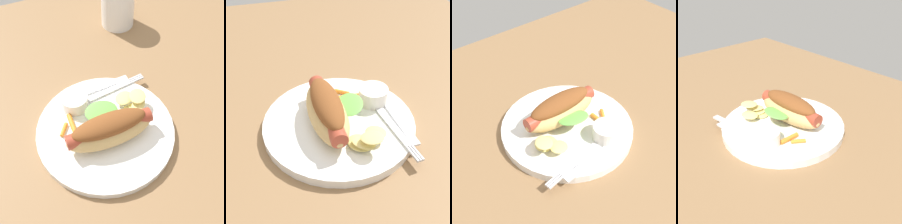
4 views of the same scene
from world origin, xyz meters
TOP-DOWN VIEW (x-y plane):
  - ground_plane at (0.00, 0.00)cm, footprint 120.00×90.00cm
  - plate at (-0.16, -2.49)cm, footprint 25.54×25.54cm
  - hot_dog at (-0.14, -4.45)cm, footprint 16.05×9.65cm
  - sauce_ramekin at (-3.47, 4.75)cm, footprint 5.23×5.23cm
  - fork at (3.31, 5.54)cm, footprint 16.74×3.57cm
  - knife at (1.80, 7.14)cm, footprint 14.11×2.24cm
  - chips_pile at (6.66, -0.00)cm, footprint 6.45×7.46cm
  - carrot_garnish at (-5.98, 0.49)cm, footprint 3.37×4.16cm

SIDE VIEW (x-z plane):
  - ground_plane at x=0.00cm, z-range -1.80..0.00cm
  - plate at x=-0.16cm, z-range 0.00..1.60cm
  - knife at x=1.80cm, z-range 1.60..1.96cm
  - fork at x=3.31cm, z-range 1.60..2.00cm
  - carrot_garnish at x=-5.98cm, z-range 1.58..2.47cm
  - chips_pile at x=6.66cm, z-range 1.30..4.35cm
  - sauce_ramekin at x=-3.47cm, z-range 1.60..4.49cm
  - hot_dog at x=-0.14cm, z-range 1.61..7.43cm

